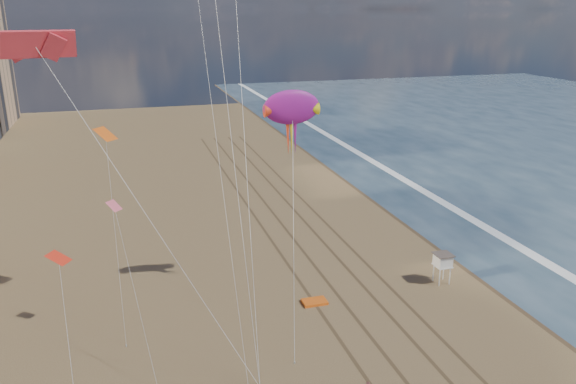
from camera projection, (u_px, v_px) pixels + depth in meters
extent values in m
plane|color=#42301E|center=(430.00, 216.00, 67.25)|extent=(260.00, 260.00, 0.00)
plane|color=white|center=(461.00, 213.00, 68.39)|extent=(260.00, 260.00, 0.00)
cube|color=brown|center=(294.00, 274.00, 52.65)|extent=(0.28, 120.00, 0.01)
cube|color=brown|center=(318.00, 270.00, 53.30)|extent=(0.28, 120.00, 0.01)
cube|color=brown|center=(346.00, 267.00, 54.06)|extent=(0.28, 120.00, 0.01)
cube|color=brown|center=(367.00, 264.00, 54.66)|extent=(0.28, 120.00, 0.01)
cylinder|color=white|center=(439.00, 278.00, 50.10)|extent=(0.10, 0.10, 1.57)
cylinder|color=white|center=(450.00, 276.00, 50.39)|extent=(0.10, 0.10, 1.57)
cylinder|color=white|center=(433.00, 273.00, 51.05)|extent=(0.10, 0.10, 1.57)
cylinder|color=white|center=(443.00, 271.00, 51.34)|extent=(0.10, 0.10, 1.57)
cube|color=white|center=(442.00, 266.00, 50.44)|extent=(1.39, 1.39, 0.10)
cube|color=white|center=(443.00, 260.00, 50.28)|extent=(1.30, 1.30, 0.96)
cube|color=#473D38|center=(443.00, 254.00, 50.10)|extent=(1.57, 1.57, 0.09)
cube|color=orange|center=(314.00, 302.00, 47.37)|extent=(2.07, 1.32, 0.23)
ellipsoid|color=#951687|center=(292.00, 107.00, 44.47)|extent=(4.56, 0.86, 2.71)
cone|color=red|center=(272.00, 111.00, 44.09)|extent=(1.22, 1.02, 1.02)
cone|color=yellow|center=(311.00, 109.00, 44.98)|extent=(1.22, 1.02, 1.02)
cylinder|color=silver|center=(293.00, 234.00, 42.05)|extent=(0.03, 0.03, 18.63)
cube|color=red|center=(34.00, 44.00, 33.01)|extent=(4.76, 1.59, 1.63)
plane|color=orange|center=(105.00, 134.00, 43.31)|extent=(2.12, 2.14, 0.89)
plane|color=#E75A6D|center=(114.00, 206.00, 39.53)|extent=(1.32, 1.33, 0.61)
plane|color=red|center=(58.00, 258.00, 32.33)|extent=(1.64, 1.68, 0.51)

